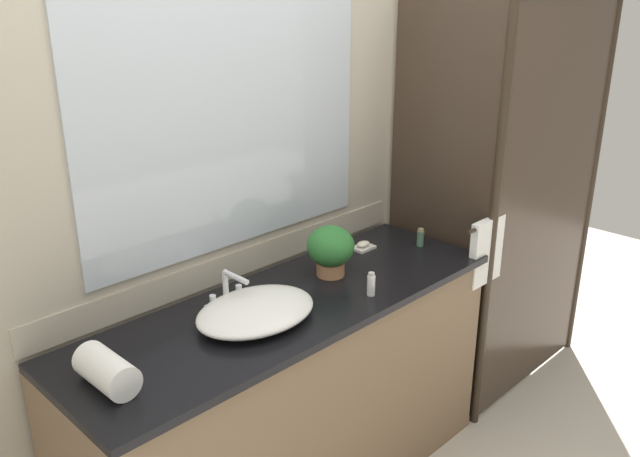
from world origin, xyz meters
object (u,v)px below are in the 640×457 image
rolled_towel_near_edge (107,371)px  amenity_bottle_conditioner (371,284)px  soap_dish (363,246)px  amenity_bottle_shampoo (420,238)px  potted_plant (331,248)px  faucet (228,294)px  sink_basin (256,311)px

rolled_towel_near_edge → amenity_bottle_conditioner: bearing=-8.7°
rolled_towel_near_edge → soap_dish: bearing=7.4°
amenity_bottle_shampoo → rolled_towel_near_edge: (-1.54, -0.02, 0.02)m
potted_plant → amenity_bottle_shampoo: bearing=-7.6°
faucet → potted_plant: bearing=-10.0°
faucet → potted_plant: size_ratio=0.81×
soap_dish → faucet: bearing=-179.4°
sink_basin → potted_plant: potted_plant is taller
sink_basin → faucet: bearing=90.0°
amenity_bottle_shampoo → amenity_bottle_conditioner: bearing=-162.5°
potted_plant → soap_dish: potted_plant is taller
amenity_bottle_shampoo → rolled_towel_near_edge: bearing=-179.4°
faucet → amenity_bottle_conditioner: (0.44, -0.32, -0.00)m
faucet → amenity_bottle_shampoo: 0.98m
soap_dish → rolled_towel_near_edge: rolled_towel_near_edge is taller
amenity_bottle_conditioner → sink_basin: bearing=159.9°
faucet → rolled_towel_near_edge: 0.59m
potted_plant → rolled_towel_near_edge: size_ratio=0.97×
soap_dish → amenity_bottle_shampoo: amenity_bottle_shampoo is taller
amenity_bottle_conditioner → rolled_towel_near_edge: 1.02m
faucet → potted_plant: (0.46, -0.08, 0.07)m
soap_dish → amenity_bottle_conditioner: size_ratio=1.07×
amenity_bottle_conditioner → amenity_bottle_shampoo: size_ratio=1.14×
sink_basin → potted_plant: (0.46, 0.08, 0.08)m
potted_plant → amenity_bottle_shampoo: 0.52m
soap_dish → rolled_towel_near_edge: bearing=-172.6°
sink_basin → rolled_towel_near_edge: rolled_towel_near_edge is taller
potted_plant → sink_basin: bearing=-170.3°
amenity_bottle_conditioner → rolled_towel_near_edge: size_ratio=0.43×
faucet → amenity_bottle_shampoo: size_ratio=2.07×
soap_dish → rolled_towel_near_edge: 1.34m
sink_basin → soap_dish: bearing=12.4°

